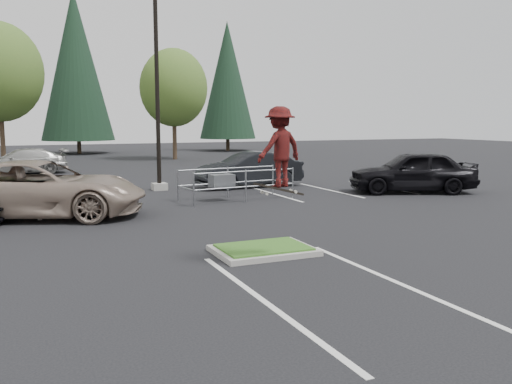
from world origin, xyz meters
name	(u,v)px	position (x,y,z in m)	size (l,w,h in m)	color
ground	(263,253)	(0.00, 0.00, 0.00)	(120.00, 120.00, 0.00)	black
grass_median	(263,250)	(0.00, 0.00, 0.08)	(2.20, 1.60, 0.16)	gray
stall_lines	(147,215)	(-1.35, 6.02, 0.00)	(22.62, 17.60, 0.01)	silver
light_pole	(157,83)	(0.50, 12.00, 4.56)	(0.70, 0.60, 10.12)	gray
decid_c	(173,90)	(5.99, 29.83, 5.25)	(5.12, 5.12, 8.38)	#38281C
conif_b	(76,65)	(0.00, 40.50, 7.85)	(6.38, 6.38, 14.50)	#38281C
conif_c	(227,80)	(14.00, 39.50, 6.85)	(5.50, 5.50, 12.50)	#38281C
cart_corral	(225,181)	(2.03, 7.95, 0.75)	(4.35, 1.98, 1.19)	gray
skateboarder	(279,148)	(-0.10, -1.00, 2.44)	(1.18, 0.87, 1.84)	black
car_l_tan	(38,189)	(-4.50, 7.00, 0.88)	(2.93, 6.36, 1.77)	gray
car_r_charc	(249,169)	(4.50, 11.50, 0.79)	(1.67, 4.79, 1.58)	black
car_r_black	(413,172)	(10.00, 7.00, 0.87)	(2.06, 5.13, 1.75)	black
car_far_silver	(22,161)	(-4.88, 22.00, 0.71)	(1.98, 4.88, 1.41)	#9A9995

